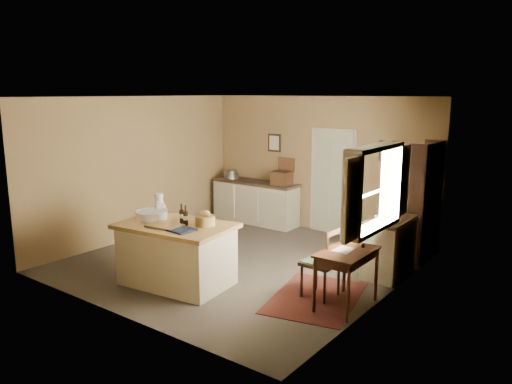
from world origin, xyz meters
TOP-DOWN VIEW (x-y plane):
  - ground at (0.00, 0.00)m, footprint 5.00×5.00m
  - wall_back at (0.00, 2.50)m, footprint 5.00×0.10m
  - wall_front at (0.00, -2.50)m, footprint 5.00×0.10m
  - wall_left at (-2.50, 0.00)m, footprint 0.10×5.00m
  - wall_right at (2.50, 0.00)m, footprint 0.10×5.00m
  - ceiling at (0.00, 0.00)m, footprint 5.00×5.00m
  - door at (0.35, 2.47)m, footprint 0.97×0.06m
  - framed_prints at (0.20, 2.48)m, footprint 2.82×0.02m
  - window at (2.42, -0.20)m, footprint 0.25×1.99m
  - work_island at (-0.15, -1.31)m, footprint 1.74×1.24m
  - sideboard at (-1.33, 2.20)m, footprint 1.97×0.56m
  - rug at (1.75, -0.54)m, footprint 1.43×1.80m
  - writing_desk at (2.20, -0.54)m, footprint 0.55×0.91m
  - desk_chair at (1.77, -0.47)m, footprint 0.47×0.47m
  - right_cabinet at (2.20, 0.89)m, footprint 0.54×0.97m
  - shelving_unit at (2.35, 2.00)m, footprint 0.34×0.89m

SIDE VIEW (x-z plane):
  - ground at x=0.00m, z-range 0.00..0.00m
  - rug at x=1.75m, z-range 0.00..0.01m
  - right_cabinet at x=2.20m, z-range -0.04..0.95m
  - sideboard at x=-1.33m, z-range -0.11..1.07m
  - work_island at x=-0.15m, z-range -0.12..1.08m
  - desk_chair at x=1.77m, z-range 0.00..0.97m
  - writing_desk at x=2.20m, z-range 0.26..1.08m
  - shelving_unit at x=2.35m, z-range 0.00..1.98m
  - door at x=0.35m, z-range 0.00..2.11m
  - wall_back at x=0.00m, z-range 0.00..2.70m
  - wall_front at x=0.00m, z-range 0.00..2.70m
  - wall_left at x=-2.50m, z-range 0.00..2.70m
  - wall_right at x=2.50m, z-range 0.00..2.70m
  - window at x=2.42m, z-range 0.99..2.11m
  - framed_prints at x=0.20m, z-range 1.53..1.91m
  - ceiling at x=0.00m, z-range 2.70..2.70m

